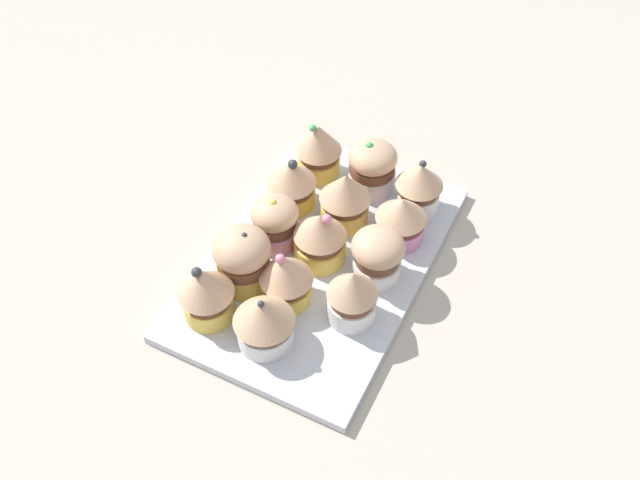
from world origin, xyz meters
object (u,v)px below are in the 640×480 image
baking_tray (320,260)px  cupcake_2 (275,221)px  cupcake_7 (321,239)px  cupcake_11 (401,218)px  cupcake_12 (377,255)px  cupcake_1 (291,183)px  cupcake_13 (352,295)px  cupcake_0 (319,149)px  cupcake_8 (286,277)px  cupcake_5 (372,167)px  cupcake_10 (419,187)px  cupcake_9 (262,319)px  cupcake_6 (342,197)px  cupcake_3 (243,258)px  cupcake_4 (206,292)px

baking_tray → cupcake_2: size_ratio=5.44×
cupcake_7 → cupcake_11: 10.04cm
cupcake_2 → cupcake_12: bearing=92.6°
cupcake_1 → cupcake_13: bearing=48.3°
cupcake_0 → cupcake_8: size_ratio=1.12×
cupcake_2 → cupcake_5: (-13.37, 6.42, 0.18)cm
cupcake_5 → cupcake_10: (0.89, 6.54, 0.22)cm
cupcake_1 → cupcake_7: size_ratio=0.94×
cupcake_13 → cupcake_8: bearing=-82.9°
baking_tray → cupcake_9: (12.89, -0.19, 4.19)cm
baking_tray → cupcake_11: cupcake_11 is taller
cupcake_0 → cupcake_11: size_ratio=1.28×
cupcake_0 → cupcake_11: 14.82cm
cupcake_6 → cupcake_12: 9.45cm
cupcake_1 → cupcake_5: cupcake_5 is taller
cupcake_0 → cupcake_2: cupcake_0 is taller
cupcake_1 → cupcake_10: cupcake_10 is taller
cupcake_5 → cupcake_7: cupcake_7 is taller
cupcake_1 → cupcake_6: size_ratio=0.94×
cupcake_12 → cupcake_3: bearing=-59.6°
cupcake_10 → cupcake_12: cupcake_10 is taller
cupcake_6 → cupcake_7: 7.00cm
cupcake_6 → cupcake_0: bearing=-134.8°
cupcake_6 → cupcake_5: bearing=172.1°
cupcake_8 → cupcake_13: 7.52cm
cupcake_2 → cupcake_12: (-0.57, 12.73, 0.15)cm
cupcake_13 → cupcake_6: bearing=-150.4°
baking_tray → cupcake_5: bearing=177.6°
cupcake_9 → cupcake_4: bearing=-91.4°
baking_tray → cupcake_7: 4.21cm
baking_tray → cupcake_3: bearing=-40.8°
cupcake_5 → cupcake_6: size_ratio=0.96×
cupcake_7 → baking_tray: bearing=-143.5°
cupcake_2 → cupcake_0: bearing=-176.7°
cupcake_0 → cupcake_2: 12.86cm
cupcake_2 → cupcake_7: 6.12cm
cupcake_10 → cupcake_4: bearing=-29.4°
cupcake_2 → cupcake_13: cupcake_13 is taller
cupcake_4 → cupcake_13: cupcake_4 is taller
cupcake_8 → cupcake_13: size_ratio=0.98×
cupcake_2 → cupcake_3: cupcake_3 is taller
cupcake_12 → cupcake_13: 6.58cm
cupcake_8 → cupcake_13: cupcake_13 is taller
cupcake_6 → cupcake_10: cupcake_6 is taller
cupcake_3 → cupcake_13: size_ratio=1.09×
cupcake_2 → cupcake_6: cupcake_6 is taller
cupcake_12 → cupcake_0: bearing=-132.3°
baking_tray → cupcake_5: 13.99cm
cupcake_4 → cupcake_7: (-12.38, 7.37, -0.40)cm
cupcake_1 → cupcake_9: (19.29, 6.93, 0.15)cm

